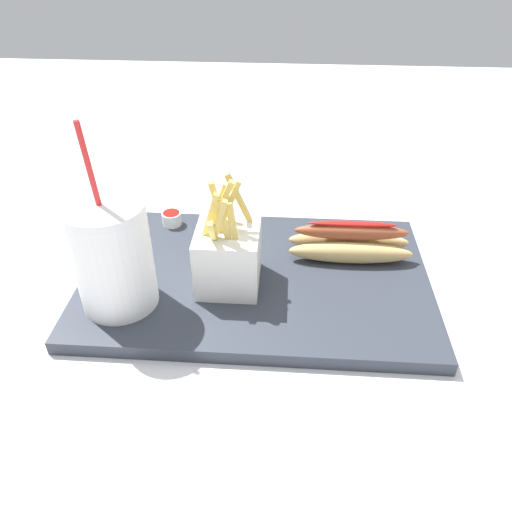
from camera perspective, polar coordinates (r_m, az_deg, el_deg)
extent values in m
cube|color=silver|center=(0.73, 0.00, -3.82)|extent=(2.40, 2.40, 0.02)
cube|color=#2D333D|center=(0.72, 0.00, -2.59)|extent=(0.49, 0.31, 0.02)
cylinder|color=white|center=(0.65, -16.12, -0.35)|extent=(0.10, 0.10, 0.14)
cylinder|color=white|center=(0.61, -17.26, 5.28)|extent=(0.10, 0.10, 0.01)
cylinder|color=red|center=(0.59, -18.72, 9.71)|extent=(0.01, 0.01, 0.11)
cube|color=white|center=(0.67, -3.21, -0.13)|extent=(0.08, 0.09, 0.09)
cube|color=#E5C660|center=(0.62, -3.61, 3.43)|extent=(0.02, 0.02, 0.07)
cube|color=#E5C660|center=(0.64, -3.61, 4.79)|extent=(0.04, 0.04, 0.08)
cube|color=#E5C660|center=(0.66, -4.28, 5.53)|extent=(0.02, 0.03, 0.09)
cube|color=#E5C660|center=(0.65, -4.70, 4.92)|extent=(0.04, 0.02, 0.08)
cube|color=#E5C660|center=(0.62, -4.37, 3.59)|extent=(0.03, 0.01, 0.07)
cube|color=#E5C660|center=(0.63, -4.88, 2.15)|extent=(0.01, 0.03, 0.06)
cube|color=#E5C660|center=(0.66, -1.74, 6.16)|extent=(0.04, 0.02, 0.08)
cube|color=#E5C660|center=(0.63, -2.53, 2.92)|extent=(0.02, 0.03, 0.07)
cube|color=#E5C660|center=(0.64, -4.23, 5.51)|extent=(0.04, 0.02, 0.09)
cube|color=#E5C660|center=(0.66, -3.05, 4.96)|extent=(0.02, 0.03, 0.07)
cube|color=#E5C660|center=(0.63, -5.48, 4.01)|extent=(0.03, 0.01, 0.08)
ellipsoid|color=tan|center=(0.76, 10.61, 1.66)|extent=(0.18, 0.03, 0.03)
ellipsoid|color=tan|center=(0.74, 10.83, 0.38)|extent=(0.18, 0.03, 0.03)
ellipsoid|color=#994728|center=(0.73, 10.95, 2.76)|extent=(0.17, 0.03, 0.02)
ellipsoid|color=red|center=(0.73, 11.07, 3.62)|extent=(0.13, 0.01, 0.01)
cylinder|color=white|center=(0.83, -9.68, 4.27)|extent=(0.03, 0.03, 0.02)
cylinder|color=#B2140F|center=(0.82, -9.73, 4.79)|extent=(0.03, 0.03, 0.01)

